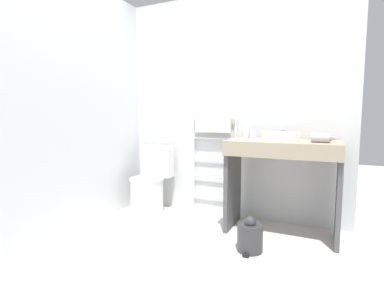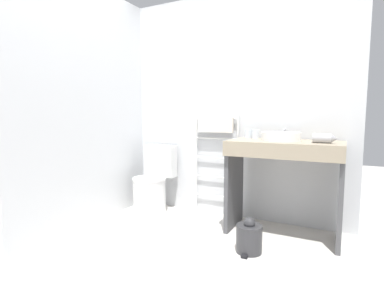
% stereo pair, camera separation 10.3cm
% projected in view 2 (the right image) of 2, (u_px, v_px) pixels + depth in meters
% --- Properties ---
extents(ground_plane, '(12.00, 12.00, 0.00)m').
position_uv_depth(ground_plane, '(156.00, 275.00, 2.11)').
color(ground_plane, silver).
extents(wall_back, '(2.59, 0.12, 2.43)m').
position_uv_depth(wall_back, '(231.00, 107.00, 3.32)').
color(wall_back, silver).
rests_on(wall_back, ground_plane).
extents(wall_side, '(0.12, 2.16, 2.43)m').
position_uv_depth(wall_side, '(96.00, 107.00, 3.19)').
color(wall_side, silver).
rests_on(wall_side, ground_plane).
extents(toilet, '(0.38, 0.51, 0.78)m').
position_uv_depth(toilet, '(153.00, 186.00, 3.48)').
color(toilet, white).
rests_on(toilet, ground_plane).
extents(towel_radiator, '(0.53, 0.06, 1.13)m').
position_uv_depth(towel_radiator, '(216.00, 143.00, 3.33)').
color(towel_radiator, white).
rests_on(towel_radiator, ground_plane).
extents(vanity_counter, '(1.00, 0.55, 0.89)m').
position_uv_depth(vanity_counter, '(284.00, 172.00, 2.76)').
color(vanity_counter, gray).
rests_on(vanity_counter, ground_plane).
extents(sink_basin, '(0.36, 0.36, 0.08)m').
position_uv_depth(sink_basin, '(281.00, 136.00, 2.78)').
color(sink_basin, white).
rests_on(sink_basin, vanity_counter).
extents(faucet, '(0.02, 0.10, 0.11)m').
position_uv_depth(faucet, '(285.00, 132.00, 2.95)').
color(faucet, silver).
rests_on(faucet, vanity_counter).
extents(cup_near_wall, '(0.07, 0.07, 0.09)m').
position_uv_depth(cup_near_wall, '(248.00, 134.00, 3.09)').
color(cup_near_wall, silver).
rests_on(cup_near_wall, vanity_counter).
extents(cup_near_edge, '(0.07, 0.07, 0.09)m').
position_uv_depth(cup_near_edge, '(255.00, 134.00, 3.02)').
color(cup_near_edge, silver).
rests_on(cup_near_edge, vanity_counter).
extents(hair_dryer, '(0.20, 0.18, 0.08)m').
position_uv_depth(hair_dryer, '(323.00, 138.00, 2.54)').
color(hair_dryer, '#B7B7BC').
rests_on(hair_dryer, vanity_counter).
extents(trash_bin, '(0.21, 0.25, 0.30)m').
position_uv_depth(trash_bin, '(249.00, 237.00, 2.46)').
color(trash_bin, '#333335').
rests_on(trash_bin, ground_plane).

